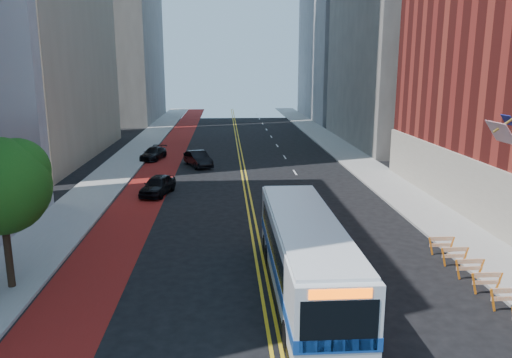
{
  "coord_description": "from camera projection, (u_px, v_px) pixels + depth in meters",
  "views": [
    {
      "loc": [
        -1.7,
        -15.31,
        9.78
      ],
      "look_at": [
        -0.23,
        8.0,
        4.45
      ],
      "focal_mm": 35.0,
      "sensor_mm": 36.0,
      "label": 1
    }
  ],
  "objects": [
    {
      "name": "center_line_outer",
      "position": [
        246.0,
        173.0,
        46.37
      ],
      "size": [
        0.14,
        140.0,
        0.01
      ],
      "primitive_type": "cube",
      "color": "gold",
      "rests_on": "ground"
    },
    {
      "name": "center_line_inner",
      "position": [
        242.0,
        173.0,
        46.35
      ],
      "size": [
        0.14,
        140.0,
        0.01
      ],
      "primitive_type": "cube",
      "color": "gold",
      "rests_on": "ground"
    },
    {
      "name": "car_c",
      "position": [
        154.0,
        154.0,
        52.92
      ],
      "size": [
        2.75,
        4.75,
        1.3
      ],
      "primitive_type": "imported",
      "rotation": [
        0.0,
        0.0,
        -0.22
      ],
      "color": "black",
      "rests_on": "ground"
    },
    {
      "name": "lane_dashes",
      "position": [
        285.0,
        157.0,
        54.44
      ],
      "size": [
        0.14,
        98.2,
        0.01
      ],
      "color": "silver",
      "rests_on": "ground"
    },
    {
      "name": "sidewalk_right",
      "position": [
        371.0,
        171.0,
        47.08
      ],
      "size": [
        4.0,
        140.0,
        0.15
      ],
      "primitive_type": "cube",
      "color": "gray",
      "rests_on": "ground"
    },
    {
      "name": "street_tree",
      "position": [
        2.0,
        182.0,
        21.27
      ],
      "size": [
        4.2,
        4.2,
        6.7
      ],
      "color": "black",
      "rests_on": "sidewalk_left"
    },
    {
      "name": "transit_bus",
      "position": [
        305.0,
        256.0,
        21.38
      ],
      "size": [
        2.81,
        12.69,
        3.49
      ],
      "rotation": [
        0.0,
        0.0,
        0.0
      ],
      "color": "silver",
      "rests_on": "ground"
    },
    {
      "name": "bus_lane_paint",
      "position": [
        156.0,
        174.0,
        45.87
      ],
      "size": [
        3.6,
        140.0,
        0.01
      ],
      "primitive_type": "cube",
      "color": "maroon",
      "rests_on": "ground"
    },
    {
      "name": "ground",
      "position": [
        277.0,
        356.0,
        17.17
      ],
      "size": [
        160.0,
        160.0,
        0.0
      ],
      "primitive_type": "plane",
      "color": "black",
      "rests_on": "ground"
    },
    {
      "name": "car_a",
      "position": [
        158.0,
        185.0,
        38.52
      ],
      "size": [
        2.74,
        4.7,
        1.5
      ],
      "primitive_type": "imported",
      "rotation": [
        0.0,
        0.0,
        -0.23
      ],
      "color": "black",
      "rests_on": "ground"
    },
    {
      "name": "construction_barriers",
      "position": [
        496.0,
        287.0,
        20.94
      ],
      "size": [
        1.42,
        10.91,
        1.0
      ],
      "color": "orange",
      "rests_on": "ground"
    },
    {
      "name": "sidewalk_left",
      "position": [
        113.0,
        174.0,
        45.61
      ],
      "size": [
        4.0,
        140.0,
        0.15
      ],
      "primitive_type": "cube",
      "color": "gray",
      "rests_on": "ground"
    },
    {
      "name": "car_b",
      "position": [
        198.0,
        159.0,
        49.3
      ],
      "size": [
        3.23,
        4.9,
        1.53
      ],
      "primitive_type": "imported",
      "rotation": [
        0.0,
        0.0,
        0.38
      ],
      "color": "black",
      "rests_on": "ground"
    }
  ]
}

